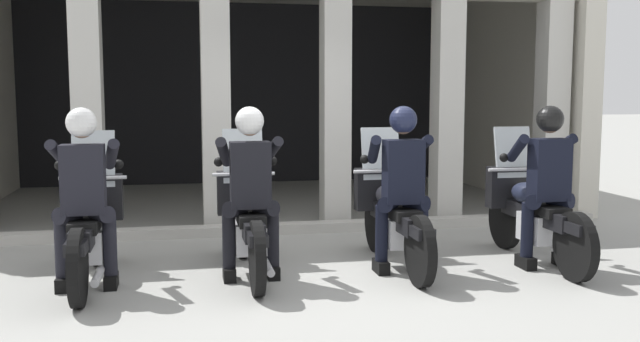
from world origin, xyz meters
TOP-DOWN VIEW (x-y plane):
  - ground_plane at (0.00, 3.00)m, footprint 80.00×80.00m
  - station_building at (-0.13, 4.88)m, footprint 8.72×5.16m
  - kerb_strip at (-0.13, 1.85)m, footprint 8.22×0.24m
  - motorcycle_far_left at (-2.15, 0.06)m, footprint 0.62×2.04m
  - police_officer_far_left at (-2.15, -0.22)m, footprint 0.63×0.61m
  - motorcycle_center_left at (-0.72, 0.10)m, footprint 0.62×2.04m
  - police_officer_center_left at (-0.72, -0.18)m, footprint 0.63×0.61m
  - motorcycle_center_right at (0.72, 0.09)m, footprint 0.62×2.04m
  - police_officer_center_right at (0.72, -0.20)m, footprint 0.63×0.61m
  - motorcycle_far_right at (2.16, -0.03)m, footprint 0.62×2.04m
  - police_officer_far_right at (2.15, -0.31)m, footprint 0.63×0.61m

SIDE VIEW (x-z plane):
  - ground_plane at x=0.00m, z-range 0.00..0.00m
  - kerb_strip at x=-0.13m, z-range 0.00..0.12m
  - motorcycle_far_left at x=-2.15m, z-range -0.17..1.17m
  - motorcycle_center_left at x=-0.72m, z-range -0.17..1.17m
  - motorcycle_center_right at x=0.72m, z-range -0.17..1.17m
  - motorcycle_far_right at x=2.16m, z-range -0.17..1.17m
  - police_officer_far_left at x=-2.15m, z-range 0.15..1.73m
  - police_officer_center_left at x=-0.72m, z-range 0.15..1.73m
  - police_officer_center_right at x=0.72m, z-range 0.15..1.73m
  - police_officer_far_right at x=2.15m, z-range 0.15..1.73m
  - station_building at x=-0.13m, z-range 0.42..3.96m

